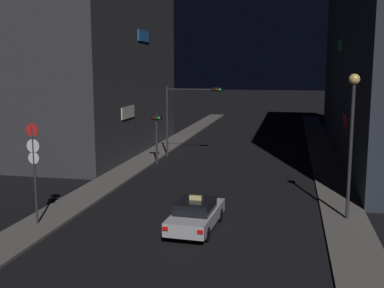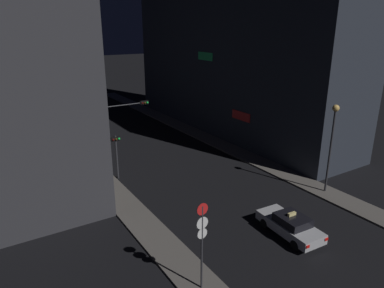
% 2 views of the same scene
% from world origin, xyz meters
% --- Properties ---
extents(sidewalk_left, '(2.18, 64.38, 0.13)m').
position_xyz_m(sidewalk_left, '(-7.05, 30.19, 0.07)').
color(sidewalk_left, '#5B5651').
rests_on(sidewalk_left, ground_plane).
extents(sidewalk_right, '(2.18, 64.38, 0.13)m').
position_xyz_m(sidewalk_right, '(7.05, 30.19, 0.07)').
color(sidewalk_right, '#5B5651').
rests_on(sidewalk_right, ground_plane).
extents(building_facade_left, '(9.33, 21.07, 21.65)m').
position_xyz_m(building_facade_left, '(-12.76, 28.73, 10.82)').
color(building_facade_left, '#333338').
rests_on(building_facade_left, ground_plane).
extents(taxi, '(2.04, 4.54, 1.62)m').
position_xyz_m(taxi, '(0.22, 10.15, 0.74)').
color(taxi, '#B7B7BC').
rests_on(taxi, ground_plane).
extents(traffic_light_overhead, '(4.63, 0.42, 5.85)m').
position_xyz_m(traffic_light_overhead, '(-4.03, 27.26, 4.20)').
color(traffic_light_overhead, '#2D2D33').
rests_on(traffic_light_overhead, ground_plane).
extents(traffic_light_left_kerb, '(0.80, 0.42, 3.82)m').
position_xyz_m(traffic_light_left_kerb, '(-5.71, 24.14, 2.73)').
color(traffic_light_left_kerb, '#2D2D33').
rests_on(traffic_light_left_kerb, ground_plane).
extents(sign_pole_left, '(0.63, 0.10, 4.70)m').
position_xyz_m(sign_pole_left, '(-7.11, 9.08, 3.01)').
color(sign_pole_left, '#2D2D33').
rests_on(sign_pole_left, sidewalk_left).
extents(street_lamp_near_block, '(0.51, 0.51, 6.92)m').
position_xyz_m(street_lamp_near_block, '(7.11, 12.88, 4.89)').
color(street_lamp_near_block, '#2D2D33').
rests_on(street_lamp_near_block, sidewalk_right).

